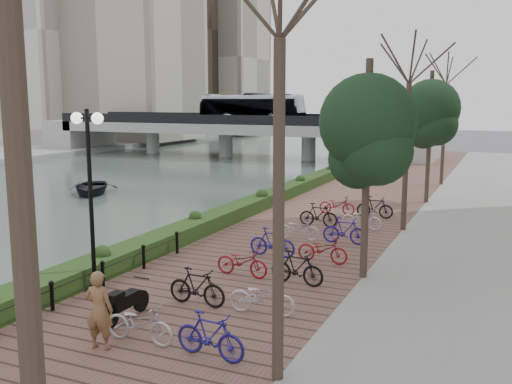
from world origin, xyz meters
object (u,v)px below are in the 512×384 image
Objects in this scene: motorcycle at (126,301)px; pedestrian at (99,310)px; lamppost at (89,162)px; boat at (91,187)px.

pedestrian is (0.51, -1.61, 0.42)m from motorcycle.
lamppost reaches higher than boat.
motorcycle is (2.13, -1.39, -3.19)m from lamppost.
pedestrian is at bearing -48.69° from lamppost.
boat is at bearing 130.30° from lamppost.
motorcycle is 0.84× the size of pedestrian.
motorcycle is at bearing -79.88° from boat.
lamppost is 20.73m from boat.
lamppost is 4.08m from motorcycle.
lamppost is at bearing -81.70° from boat.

